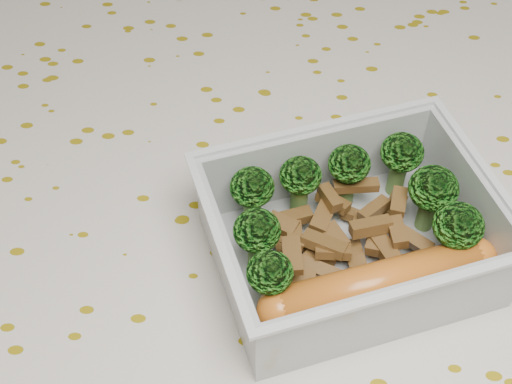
{
  "coord_description": "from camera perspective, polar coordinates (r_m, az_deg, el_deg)",
  "views": [
    {
      "loc": [
        0.01,
        -0.3,
        1.13
      ],
      "look_at": [
        -0.01,
        0.0,
        0.78
      ],
      "focal_mm": 50.0,
      "sensor_mm": 36.0,
      "label": 1
    }
  ],
  "objects": [
    {
      "name": "dining_table",
      "position": [
        0.56,
        0.63,
        -7.94
      ],
      "size": [
        1.4,
        0.9,
        0.75
      ],
      "color": "brown",
      "rests_on": "ground"
    },
    {
      "name": "lunch_container",
      "position": [
        0.45,
        7.52,
        -3.9
      ],
      "size": [
        0.21,
        0.19,
        0.06
      ],
      "color": "silver",
      "rests_on": "tablecloth"
    },
    {
      "name": "meat_pile",
      "position": [
        0.46,
        6.62,
        -3.37
      ],
      "size": [
        0.11,
        0.08,
        0.03
      ],
      "color": "brown",
      "rests_on": "lunch_container"
    },
    {
      "name": "tablecloth",
      "position": [
        0.51,
        0.68,
        -4.89
      ],
      "size": [
        1.46,
        0.96,
        0.19
      ],
      "color": "silver",
      "rests_on": "dining_table"
    },
    {
      "name": "sausage",
      "position": [
        0.43,
        9.86,
        -7.23
      ],
      "size": [
        0.15,
        0.07,
        0.03
      ],
      "color": "#CC671D",
      "rests_on": "lunch_container"
    },
    {
      "name": "broccoli_florets",
      "position": [
        0.45,
        7.46,
        -0.78
      ],
      "size": [
        0.15,
        0.13,
        0.05
      ],
      "color": "#608C3F",
      "rests_on": "lunch_container"
    }
  ]
}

